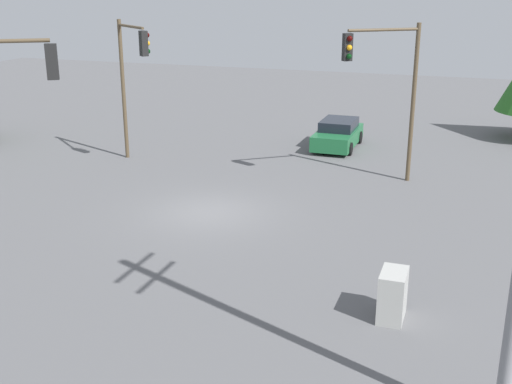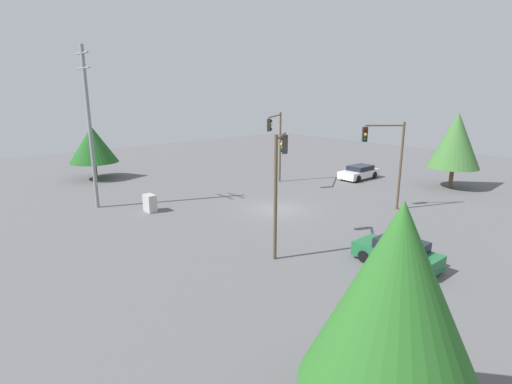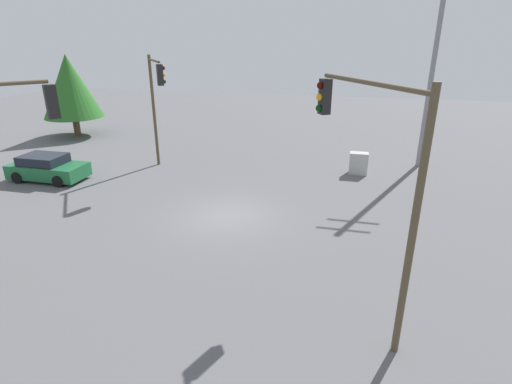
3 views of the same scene
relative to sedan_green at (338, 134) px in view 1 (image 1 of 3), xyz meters
The scene contains 5 objects.
ground_plane 11.48m from the sedan_green, 168.14° to the left, with size 80.00×80.00×0.00m, color #5B5B5E.
sedan_green is the anchor object (origin of this frame).
traffic_signal_main 7.31m from the sedan_green, 150.27° to the right, with size 2.18×2.78×6.56m.
traffic_signal_cross 10.89m from the sedan_green, 125.73° to the left, with size 2.06×2.49×6.49m.
electrical_cabinet 17.65m from the sedan_green, 163.23° to the right, with size 1.04×0.63×1.28m, color #B2B2AD.
Camera 1 is at (-20.41, -8.98, 8.08)m, focal length 45.00 mm.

